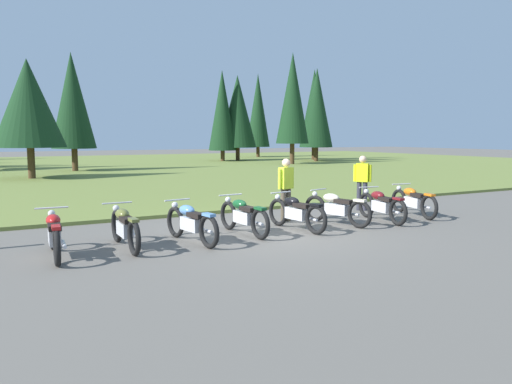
{
  "coord_description": "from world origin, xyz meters",
  "views": [
    {
      "loc": [
        -5.68,
        -9.95,
        2.26
      ],
      "look_at": [
        0.0,
        0.6,
        0.9
      ],
      "focal_mm": 34.68,
      "sensor_mm": 36.0,
      "label": 1
    }
  ],
  "objects_px": {
    "motorcycle_olive": "(125,227)",
    "motorcycle_black": "(296,212)",
    "motorcycle_maroon": "(381,205)",
    "rider_in_hivis_vest": "(362,179)",
    "motorcycle_sky_blue": "(191,222)",
    "rider_checking_bike": "(286,186)",
    "motorcycle_red": "(54,234)",
    "motorcycle_cream": "(336,208)",
    "motorcycle_orange": "(413,201)",
    "motorcycle_british_green": "(243,216)"
  },
  "relations": [
    {
      "from": "motorcycle_red",
      "to": "rider_checking_bike",
      "type": "bearing_deg",
      "value": 12.38
    },
    {
      "from": "motorcycle_olive",
      "to": "rider_in_hivis_vest",
      "type": "height_order",
      "value": "rider_in_hivis_vest"
    },
    {
      "from": "motorcycle_olive",
      "to": "motorcycle_orange",
      "type": "relative_size",
      "value": 1.01
    },
    {
      "from": "motorcycle_maroon",
      "to": "rider_in_hivis_vest",
      "type": "height_order",
      "value": "rider_in_hivis_vest"
    },
    {
      "from": "motorcycle_cream",
      "to": "motorcycle_orange",
      "type": "distance_m",
      "value": 2.76
    },
    {
      "from": "motorcycle_sky_blue",
      "to": "rider_in_hivis_vest",
      "type": "xyz_separation_m",
      "value": [
        6.23,
        1.86,
        0.51
      ]
    },
    {
      "from": "motorcycle_orange",
      "to": "motorcycle_cream",
      "type": "bearing_deg",
      "value": -178.78
    },
    {
      "from": "motorcycle_red",
      "to": "motorcycle_maroon",
      "type": "bearing_deg",
      "value": 0.74
    },
    {
      "from": "motorcycle_british_green",
      "to": "motorcycle_orange",
      "type": "relative_size",
      "value": 1.01
    },
    {
      "from": "motorcycle_olive",
      "to": "rider_checking_bike",
      "type": "height_order",
      "value": "rider_checking_bike"
    },
    {
      "from": "motorcycle_olive",
      "to": "motorcycle_orange",
      "type": "distance_m",
      "value": 8.18
    },
    {
      "from": "motorcycle_red",
      "to": "motorcycle_british_green",
      "type": "distance_m",
      "value": 4.1
    },
    {
      "from": "motorcycle_cream",
      "to": "rider_checking_bike",
      "type": "distance_m",
      "value": 1.44
    },
    {
      "from": "motorcycle_orange",
      "to": "rider_checking_bike",
      "type": "relative_size",
      "value": 1.25
    },
    {
      "from": "motorcycle_olive",
      "to": "rider_in_hivis_vest",
      "type": "bearing_deg",
      "value": 12.94
    },
    {
      "from": "motorcycle_olive",
      "to": "motorcycle_sky_blue",
      "type": "bearing_deg",
      "value": -4.44
    },
    {
      "from": "motorcycle_cream",
      "to": "rider_in_hivis_vest",
      "type": "height_order",
      "value": "rider_in_hivis_vest"
    },
    {
      "from": "motorcycle_maroon",
      "to": "rider_in_hivis_vest",
      "type": "relative_size",
      "value": 1.26
    },
    {
      "from": "rider_in_hivis_vest",
      "to": "rider_checking_bike",
      "type": "relative_size",
      "value": 1.0
    },
    {
      "from": "motorcycle_sky_blue",
      "to": "motorcycle_british_green",
      "type": "height_order",
      "value": "same"
    },
    {
      "from": "motorcycle_black",
      "to": "motorcycle_maroon",
      "type": "xyz_separation_m",
      "value": [
        2.66,
        -0.05,
        0.0
      ]
    },
    {
      "from": "motorcycle_red",
      "to": "rider_in_hivis_vest",
      "type": "xyz_separation_m",
      "value": [
        8.94,
        1.86,
        0.51
      ]
    },
    {
      "from": "motorcycle_orange",
      "to": "motorcycle_red",
      "type": "bearing_deg",
      "value": -177.98
    },
    {
      "from": "motorcycle_maroon",
      "to": "rider_in_hivis_vest",
      "type": "xyz_separation_m",
      "value": [
        0.83,
        1.76,
        0.51
      ]
    },
    {
      "from": "motorcycle_black",
      "to": "motorcycle_orange",
      "type": "distance_m",
      "value": 4.06
    },
    {
      "from": "motorcycle_british_green",
      "to": "motorcycle_orange",
      "type": "height_order",
      "value": "same"
    },
    {
      "from": "motorcycle_red",
      "to": "motorcycle_cream",
      "type": "relative_size",
      "value": 1.03
    },
    {
      "from": "motorcycle_cream",
      "to": "motorcycle_black",
      "type": "bearing_deg",
      "value": -174.87
    },
    {
      "from": "motorcycle_red",
      "to": "motorcycle_cream",
      "type": "distance_m",
      "value": 6.76
    },
    {
      "from": "motorcycle_british_green",
      "to": "motorcycle_cream",
      "type": "relative_size",
      "value": 1.03
    },
    {
      "from": "motorcycle_sky_blue",
      "to": "motorcycle_maroon",
      "type": "bearing_deg",
      "value": 1.04
    },
    {
      "from": "motorcycle_british_green",
      "to": "motorcycle_olive",
      "type": "bearing_deg",
      "value": -176.49
    },
    {
      "from": "motorcycle_british_green",
      "to": "motorcycle_maroon",
      "type": "distance_m",
      "value": 4.02
    },
    {
      "from": "motorcycle_red",
      "to": "motorcycle_british_green",
      "type": "height_order",
      "value": "same"
    },
    {
      "from": "motorcycle_olive",
      "to": "motorcycle_british_green",
      "type": "distance_m",
      "value": 2.77
    },
    {
      "from": "motorcycle_cream",
      "to": "motorcycle_orange",
      "type": "relative_size",
      "value": 0.98
    },
    {
      "from": "motorcycle_red",
      "to": "motorcycle_maroon",
      "type": "relative_size",
      "value": 1.0
    },
    {
      "from": "motorcycle_black",
      "to": "rider_in_hivis_vest",
      "type": "bearing_deg",
      "value": 26.04
    },
    {
      "from": "motorcycle_black",
      "to": "rider_checking_bike",
      "type": "xyz_separation_m",
      "value": [
        0.41,
        1.13,
        0.51
      ]
    },
    {
      "from": "motorcycle_olive",
      "to": "rider_checking_bike",
      "type": "relative_size",
      "value": 1.26
    },
    {
      "from": "motorcycle_sky_blue",
      "to": "rider_checking_bike",
      "type": "xyz_separation_m",
      "value": [
        3.16,
        1.28,
        0.51
      ]
    },
    {
      "from": "motorcycle_british_green",
      "to": "rider_in_hivis_vest",
      "type": "height_order",
      "value": "rider_in_hivis_vest"
    },
    {
      "from": "rider_in_hivis_vest",
      "to": "motorcycle_cream",
      "type": "bearing_deg",
      "value": -144.04
    },
    {
      "from": "motorcycle_red",
      "to": "motorcycle_sky_blue",
      "type": "relative_size",
      "value": 1.01
    },
    {
      "from": "motorcycle_olive",
      "to": "motorcycle_black",
      "type": "bearing_deg",
      "value": 0.63
    },
    {
      "from": "motorcycle_sky_blue",
      "to": "rider_checking_bike",
      "type": "relative_size",
      "value": 1.25
    },
    {
      "from": "motorcycle_olive",
      "to": "motorcycle_red",
      "type": "bearing_deg",
      "value": -175.1
    },
    {
      "from": "motorcycle_cream",
      "to": "motorcycle_orange",
      "type": "bearing_deg",
      "value": 1.22
    },
    {
      "from": "motorcycle_olive",
      "to": "motorcycle_orange",
      "type": "height_order",
      "value": "same"
    },
    {
      "from": "rider_checking_bike",
      "to": "motorcycle_british_green",
      "type": "bearing_deg",
      "value": -150.45
    }
  ]
}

